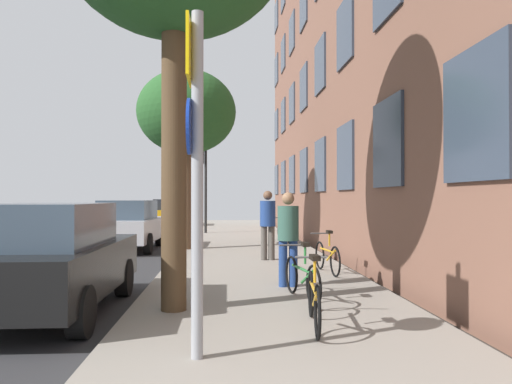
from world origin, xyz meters
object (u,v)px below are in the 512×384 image
traffic_light (204,173)px  pedestrian_0 (288,233)px  car_0 (48,258)px  tree_far (187,113)px  car_2 (169,213)px  car_1 (129,225)px  pedestrian_1 (268,220)px  bicycle_1 (302,277)px  bicycle_0 (314,299)px  sign_post (195,156)px  bicycle_2 (327,256)px  bicycle_3 (285,232)px

traffic_light → pedestrian_0: traffic_light is taller
car_0 → tree_far: bearing=80.0°
pedestrian_0 → car_2: bearing=102.3°
pedestrian_0 → car_1: size_ratio=0.41×
pedestrian_1 → car_0: 6.32m
bicycle_1 → car_0: (-3.75, -0.25, 0.37)m
bicycle_0 → bicycle_1: (0.11, 1.56, 0.00)m
bicycle_1 → car_1: size_ratio=0.42×
sign_post → bicycle_2: 6.05m
bicycle_3 → car_1: car_1 is taller
bicycle_2 → pedestrian_1: pedestrian_1 is taller
pedestrian_0 → pedestrian_1: bearing=90.3°
pedestrian_0 → car_0: bearing=-159.0°
car_0 → traffic_light: bearing=83.7°
bicycle_3 → pedestrian_1: (-1.07, -4.85, 0.63)m
bicycle_0 → bicycle_1: 1.56m
bicycle_1 → car_1: 9.53m
pedestrian_1 → car_1: bearing=139.1°
car_2 → bicycle_2: bearing=-73.7°
pedestrian_0 → car_1: (-4.21, 7.34, -0.25)m
tree_far → pedestrian_1: bearing=-50.9°
bicycle_2 → car_2: car_2 is taller
car_0 → sign_post: bearing=-46.4°
car_1 → tree_far: bearing=-23.4°
sign_post → car_0: (-2.25, 2.36, -1.29)m
car_0 → pedestrian_0: bearing=21.0°
bicycle_3 → car_0: 11.06m
bicycle_1 → bicycle_3: bearing=84.2°
traffic_light → bicycle_0: size_ratio=2.42×
car_2 → car_1: bearing=-89.7°
sign_post → bicycle_0: bearing=36.9°
bicycle_0 → car_2: 22.74m
traffic_light → sign_post: bearing=-88.0°
car_2 → pedestrian_0: bearing=-77.7°
traffic_light → car_1: bearing=-109.5°
sign_post → bicycle_3: 12.69m
car_1 → car_2: same height
tree_far → car_2: bearing=98.6°
bicycle_1 → bicycle_2: (0.98, 2.65, -0.00)m
bicycle_2 → car_0: 5.56m
pedestrian_0 → car_2: size_ratio=0.43×
bicycle_1 → car_2: bearing=101.8°
sign_post → tree_far: 10.57m
bicycle_0 → pedestrian_0: (0.05, 2.73, 0.61)m
traffic_light → bicycle_2: bearing=-75.5°
bicycle_0 → car_0: 3.89m
car_0 → car_2: bearing=91.6°
bicycle_1 → tree_far: bearing=107.1°
sign_post → bicycle_1: size_ratio=2.03×
tree_far → pedestrian_0: bearing=-70.6°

